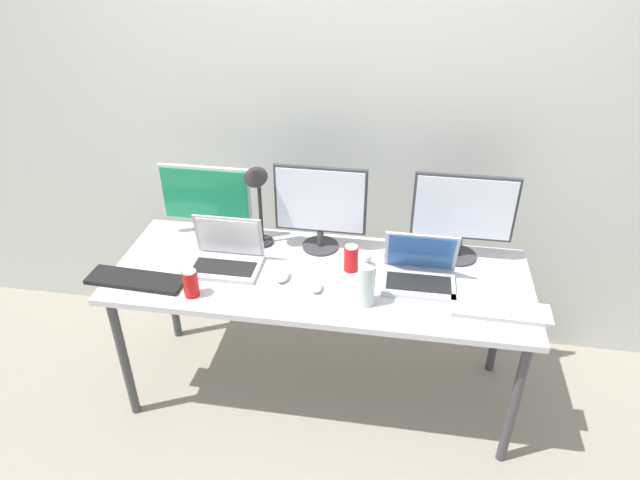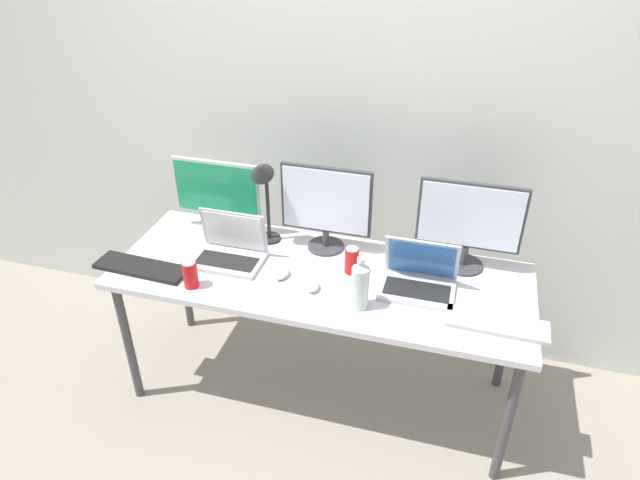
{
  "view_description": "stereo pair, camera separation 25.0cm",
  "coord_description": "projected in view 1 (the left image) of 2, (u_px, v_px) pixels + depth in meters",
  "views": [
    {
      "loc": [
        0.33,
        -2.1,
        2.25
      ],
      "look_at": [
        0.0,
        0.0,
        0.92
      ],
      "focal_mm": 32.0,
      "sensor_mm": 36.0,
      "label": 1
    },
    {
      "loc": [
        0.58,
        -2.05,
        2.25
      ],
      "look_at": [
        0.0,
        0.0,
        0.92
      ],
      "focal_mm": 32.0,
      "sensor_mm": 36.0,
      "label": 2
    }
  ],
  "objects": [
    {
      "name": "ground_plane",
      "position": [
        320.0,
        388.0,
        2.99
      ],
      "size": [
        16.0,
        16.0,
        0.0
      ],
      "primitive_type": "plane",
      "color": "gray"
    },
    {
      "name": "wall_back",
      "position": [
        339.0,
        112.0,
        2.8
      ],
      "size": [
        7.0,
        0.08,
        2.6
      ],
      "primitive_type": "cube",
      "color": "silver",
      "rests_on": "ground"
    },
    {
      "name": "work_desk",
      "position": [
        320.0,
        284.0,
        2.63
      ],
      "size": [
        1.9,
        0.7,
        0.74
      ],
      "color": "#424247",
      "rests_on": "ground"
    },
    {
      "name": "monitor_left",
      "position": [
        206.0,
        201.0,
        2.78
      ],
      "size": [
        0.45,
        0.22,
        0.38
      ],
      "color": "silver",
      "rests_on": "work_desk"
    },
    {
      "name": "monitor_center",
      "position": [
        320.0,
        205.0,
        2.66
      ],
      "size": [
        0.43,
        0.18,
        0.43
      ],
      "color": "#38383D",
      "rests_on": "work_desk"
    },
    {
      "name": "monitor_right",
      "position": [
        463.0,
        213.0,
        2.59
      ],
      "size": [
        0.46,
        0.18,
        0.43
      ],
      "color": "#38383D",
      "rests_on": "work_desk"
    },
    {
      "name": "laptop_silver",
      "position": [
        227.0,
        255.0,
        2.63
      ],
      "size": [
        0.32,
        0.22,
        0.23
      ],
      "color": "#B7B7BC",
      "rests_on": "work_desk"
    },
    {
      "name": "laptop_secondary",
      "position": [
        419.0,
        271.0,
        2.52
      ],
      "size": [
        0.32,
        0.24,
        0.24
      ],
      "color": "silver",
      "rests_on": "work_desk"
    },
    {
      "name": "keyboard_main",
      "position": [
        136.0,
        280.0,
        2.54
      ],
      "size": [
        0.45,
        0.15,
        0.02
      ],
      "primitive_type": "cube",
      "rotation": [
        0.0,
        0.0,
        -0.05
      ],
      "color": "black",
      "rests_on": "work_desk"
    },
    {
      "name": "keyboard_aux",
      "position": [
        501.0,
        311.0,
        2.36
      ],
      "size": [
        0.41,
        0.14,
        0.02
      ],
      "primitive_type": "cube",
      "rotation": [
        0.0,
        0.0,
        -0.03
      ],
      "color": "#B2B2B7",
      "rests_on": "work_desk"
    },
    {
      "name": "mouse_by_keyboard",
      "position": [
        282.0,
        276.0,
        2.55
      ],
      "size": [
        0.07,
        0.1,
        0.04
      ],
      "primitive_type": "ellipsoid",
      "rotation": [
        0.0,
        0.0,
        -0.09
      ],
      "color": "silver",
      "rests_on": "work_desk"
    },
    {
      "name": "mouse_by_laptop",
      "position": [
        315.0,
        286.0,
        2.49
      ],
      "size": [
        0.08,
        0.1,
        0.04
      ],
      "primitive_type": "ellipsoid",
      "rotation": [
        0.0,
        0.0,
        0.22
      ],
      "color": "silver",
      "rests_on": "work_desk"
    },
    {
      "name": "water_bottle",
      "position": [
        366.0,
        282.0,
        2.36
      ],
      "size": [
        0.07,
        0.07,
        0.24
      ],
      "color": "silver",
      "rests_on": "work_desk"
    },
    {
      "name": "soda_can_near_keyboard",
      "position": [
        191.0,
        283.0,
        2.43
      ],
      "size": [
        0.07,
        0.07,
        0.13
      ],
      "color": "red",
      "rests_on": "work_desk"
    },
    {
      "name": "soda_can_by_laptop",
      "position": [
        351.0,
        258.0,
        2.59
      ],
      "size": [
        0.07,
        0.07,
        0.13
      ],
      "color": "red",
      "rests_on": "work_desk"
    },
    {
      "name": "desk_lamp",
      "position": [
        257.0,
        190.0,
        2.62
      ],
      "size": [
        0.11,
        0.18,
        0.46
      ],
      "color": "black",
      "rests_on": "work_desk"
    }
  ]
}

